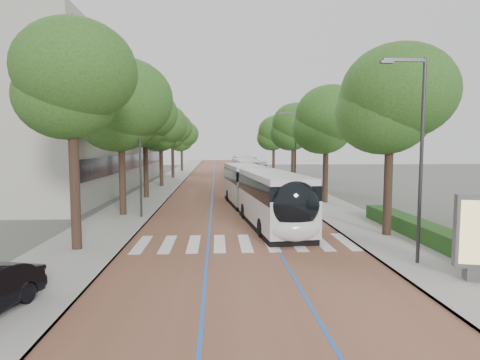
# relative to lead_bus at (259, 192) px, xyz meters

# --- Properties ---
(ground) EXTENTS (160.00, 160.00, 0.00)m
(ground) POSITION_rel_lead_bus_xyz_m (-1.67, -8.44, -1.63)
(ground) COLOR #51544C
(ground) RESTS_ON ground
(road) EXTENTS (11.00, 140.00, 0.02)m
(road) POSITION_rel_lead_bus_xyz_m (-1.67, 31.56, -1.62)
(road) COLOR brown
(road) RESTS_ON ground
(sidewalk_left) EXTENTS (4.00, 140.00, 0.12)m
(sidewalk_left) POSITION_rel_lead_bus_xyz_m (-9.17, 31.56, -1.57)
(sidewalk_left) COLOR gray
(sidewalk_left) RESTS_ON ground
(sidewalk_right) EXTENTS (4.00, 140.00, 0.12)m
(sidewalk_right) POSITION_rel_lead_bus_xyz_m (5.83, 31.56, -1.57)
(sidewalk_right) COLOR gray
(sidewalk_right) RESTS_ON ground
(kerb_left) EXTENTS (0.20, 140.00, 0.14)m
(kerb_left) POSITION_rel_lead_bus_xyz_m (-7.27, 31.56, -1.57)
(kerb_left) COLOR gray
(kerb_left) RESTS_ON ground
(kerb_right) EXTENTS (0.20, 140.00, 0.14)m
(kerb_right) POSITION_rel_lead_bus_xyz_m (3.93, 31.56, -1.57)
(kerb_right) COLOR gray
(kerb_right) RESTS_ON ground
(zebra_crossing) EXTENTS (10.55, 3.60, 0.01)m
(zebra_crossing) POSITION_rel_lead_bus_xyz_m (-1.47, -7.44, -1.60)
(zebra_crossing) COLOR silver
(zebra_crossing) RESTS_ON ground
(lane_line_left) EXTENTS (0.12, 126.00, 0.01)m
(lane_line_left) POSITION_rel_lead_bus_xyz_m (-3.27, 31.56, -1.60)
(lane_line_left) COLOR blue
(lane_line_left) RESTS_ON road
(lane_line_right) EXTENTS (0.12, 126.00, 0.01)m
(lane_line_right) POSITION_rel_lead_bus_xyz_m (-0.07, 31.56, -1.60)
(lane_line_right) COLOR blue
(lane_line_right) RESTS_ON road
(office_building) EXTENTS (18.11, 40.00, 14.00)m
(office_building) POSITION_rel_lead_bus_xyz_m (-21.14, 19.56, 5.37)
(office_building) COLOR #A09E94
(office_building) RESTS_ON ground
(hedge) EXTENTS (1.20, 14.00, 0.80)m
(hedge) POSITION_rel_lead_bus_xyz_m (7.43, -8.44, -1.11)
(hedge) COLOR #1B4919
(hedge) RESTS_ON sidewalk_right
(streetlight_near) EXTENTS (1.82, 0.20, 8.00)m
(streetlight_near) POSITION_rel_lead_bus_xyz_m (4.95, -11.44, 3.19)
(streetlight_near) COLOR #2F2F32
(streetlight_near) RESTS_ON sidewalk_right
(streetlight_far) EXTENTS (1.82, 0.20, 8.00)m
(streetlight_far) POSITION_rel_lead_bus_xyz_m (4.95, 13.56, 3.19)
(streetlight_far) COLOR #2F2F32
(streetlight_far) RESTS_ON sidewalk_right
(lamp_post_left) EXTENTS (0.14, 0.14, 8.00)m
(lamp_post_left) POSITION_rel_lead_bus_xyz_m (-7.77, -0.44, 2.49)
(lamp_post_left) COLOR #2F2F32
(lamp_post_left) RESTS_ON sidewalk_left
(trees_left) EXTENTS (6.38, 60.41, 9.86)m
(trees_left) POSITION_rel_lead_bus_xyz_m (-9.17, 15.79, 5.16)
(trees_left) COLOR black
(trees_left) RESTS_ON ground
(trees_right) EXTENTS (5.73, 47.59, 9.29)m
(trees_right) POSITION_rel_lead_bus_xyz_m (6.03, 12.74, 4.98)
(trees_right) COLOR black
(trees_right) RESTS_ON ground
(lead_bus) EXTENTS (4.30, 18.55, 3.20)m
(lead_bus) POSITION_rel_lead_bus_xyz_m (0.00, 0.00, 0.00)
(lead_bus) COLOR black
(lead_bus) RESTS_ON ground
(bus_queued_0) EXTENTS (2.91, 12.47, 3.20)m
(bus_queued_0) POSITION_rel_lead_bus_xyz_m (0.48, 16.41, -0.00)
(bus_queued_0) COLOR silver
(bus_queued_0) RESTS_ON ground
(bus_queued_1) EXTENTS (2.58, 12.40, 3.20)m
(bus_queued_1) POSITION_rel_lead_bus_xyz_m (1.10, 30.17, -0.00)
(bus_queued_1) COLOR silver
(bus_queued_1) RESTS_ON ground
(bus_queued_2) EXTENTS (3.32, 12.53, 3.20)m
(bus_queued_2) POSITION_rel_lead_bus_xyz_m (1.45, 42.96, -0.00)
(bus_queued_2) COLOR silver
(bus_queued_2) RESTS_ON ground
(ad_panel) EXTENTS (1.49, 0.74, 2.98)m
(ad_panel) POSITION_rel_lead_bus_xyz_m (6.09, -13.57, 0.05)
(ad_panel) COLOR #59595B
(ad_panel) RESTS_ON sidewalk_right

